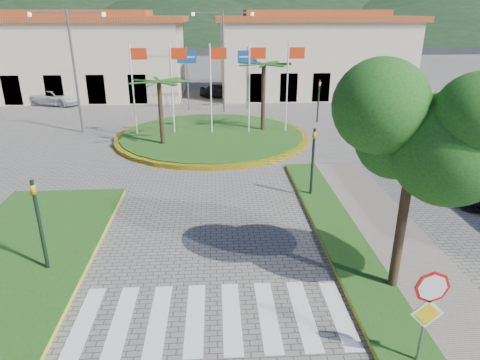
{
  "coord_description": "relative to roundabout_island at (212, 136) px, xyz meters",
  "views": [
    {
      "loc": [
        0.28,
        -5.58,
        7.81
      ],
      "look_at": [
        1.06,
        8.0,
        2.47
      ],
      "focal_mm": 32.0,
      "sensor_mm": 36.0,
      "label": 1
    }
  ],
  "objects": [
    {
      "name": "median_left",
      "position": [
        -6.5,
        -16.0,
        -0.08
      ],
      "size": [
        5.0,
        14.0,
        0.18
      ],
      "primitive_type": "cube",
      "color": "#204C15",
      "rests_on": "ground"
    },
    {
      "name": "crosswalk",
      "position": [
        -0.0,
        -18.0,
        -0.16
      ],
      "size": [
        8.0,
        3.0,
        0.01
      ],
      "primitive_type": "cube",
      "color": "silver",
      "rests_on": "ground"
    },
    {
      "name": "roundabout_island",
      "position": [
        0.0,
        0.0,
        0.0
      ],
      "size": [
        12.7,
        12.7,
        6.0
      ],
      "color": "yellow",
      "rests_on": "ground"
    },
    {
      "name": "stop_sign",
      "position": [
        4.9,
        -20.04,
        1.62
      ],
      "size": [
        0.8,
        0.11,
        2.65
      ],
      "color": "slate",
      "rests_on": "ground"
    },
    {
      "name": "deciduous_tree",
      "position": [
        5.5,
        -17.0,
        5.01
      ],
      "size": [
        3.6,
        3.6,
        6.8
      ],
      "color": "black",
      "rests_on": "ground"
    },
    {
      "name": "traffic_light_left",
      "position": [
        -5.2,
        -15.5,
        1.77
      ],
      "size": [
        0.15,
        0.18,
        3.2
      ],
      "color": "black",
      "rests_on": "ground"
    },
    {
      "name": "traffic_light_right",
      "position": [
        4.5,
        -10.0,
        1.77
      ],
      "size": [
        0.15,
        0.18,
        3.2
      ],
      "color": "black",
      "rests_on": "ground"
    },
    {
      "name": "traffic_light_far",
      "position": [
        8.0,
        4.0,
        1.77
      ],
      "size": [
        0.18,
        0.15,
        3.2
      ],
      "color": "black",
      "rests_on": "ground"
    },
    {
      "name": "direction_sign_west",
      "position": [
        -2.0,
        8.97,
        3.36
      ],
      "size": [
        1.6,
        0.14,
        5.2
      ],
      "color": "slate",
      "rests_on": "ground"
    },
    {
      "name": "direction_sign_east",
      "position": [
        3.0,
        8.97,
        3.36
      ],
      "size": [
        1.6,
        0.14,
        5.2
      ],
      "color": "slate",
      "rests_on": "ground"
    },
    {
      "name": "street_lamp_centre",
      "position": [
        1.0,
        8.0,
        4.33
      ],
      "size": [
        4.8,
        0.16,
        8.0
      ],
      "color": "slate",
      "rests_on": "ground"
    },
    {
      "name": "street_lamp_west",
      "position": [
        -9.0,
        2.0,
        4.33
      ],
      "size": [
        4.8,
        0.16,
        8.0
      ],
      "color": "slate",
      "rests_on": "ground"
    },
    {
      "name": "building_left",
      "position": [
        -14.0,
        16.0,
        3.73
      ],
      "size": [
        23.32,
        9.54,
        8.05
      ],
      "color": "beige",
      "rests_on": "ground"
    },
    {
      "name": "building_right",
      "position": [
        10.0,
        16.0,
        3.73
      ],
      "size": [
        19.08,
        9.54,
        8.05
      ],
      "color": "beige",
      "rests_on": "ground"
    },
    {
      "name": "hill_far_west",
      "position": [
        -55.0,
        118.0,
        10.83
      ],
      "size": [
        140.0,
        140.0,
        22.0
      ],
      "primitive_type": "cone",
      "color": "black",
      "rests_on": "ground"
    },
    {
      "name": "hill_far_east",
      "position": [
        70.0,
        113.0,
        8.83
      ],
      "size": [
        120.0,
        120.0,
        18.0
      ],
      "primitive_type": "cone",
      "color": "black",
      "rests_on": "ground"
    },
    {
      "name": "hill_near_back",
      "position": [
        -10.0,
        108.0,
        7.83
      ],
      "size": [
        110.0,
        110.0,
        16.0
      ],
      "primitive_type": "cone",
      "color": "black",
      "rests_on": "ground"
    },
    {
      "name": "white_van",
      "position": [
        -14.12,
        11.89,
        0.49
      ],
      "size": [
        5.23,
        3.66,
        1.33
      ],
      "primitive_type": "imported",
      "rotation": [
        0.0,
        0.0,
        1.23
      ],
      "color": "silver",
      "rests_on": "ground"
    },
    {
      "name": "car_dark_a",
      "position": [
        0.78,
        14.55,
        0.51
      ],
      "size": [
        4.17,
        2.17,
        1.36
      ],
      "primitive_type": "imported",
      "rotation": [
        0.0,
        0.0,
        1.42
      ],
      "color": "black",
      "rests_on": "ground"
    },
    {
      "name": "car_dark_b",
      "position": [
        6.72,
        13.32,
        0.36
      ],
      "size": [
        3.39,
        2.22,
        1.06
      ],
      "primitive_type": "imported",
      "rotation": [
        0.0,
        0.0,
        1.2
      ],
      "color": "black",
      "rests_on": "ground"
    },
    {
      "name": "car_side_right",
      "position": [
        12.0,
        -10.21,
        0.48
      ],
      "size": [
        3.2,
        4.8,
        1.29
      ],
      "primitive_type": "imported",
      "rotation": [
        0.0,
        0.0,
        -0.34
      ],
      "color": "black",
      "rests_on": "ground"
    }
  ]
}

